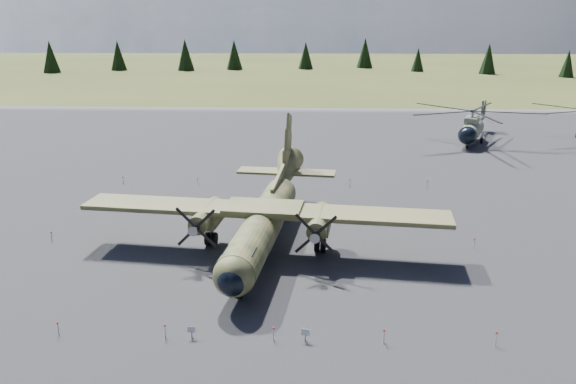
{
  "coord_description": "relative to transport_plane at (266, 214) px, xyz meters",
  "views": [
    {
      "loc": [
        3.93,
        -40.41,
        16.92
      ],
      "look_at": [
        2.12,
        2.0,
        3.75
      ],
      "focal_mm": 35.0,
      "sensor_mm": 36.0,
      "label": 1
    }
  ],
  "objects": [
    {
      "name": "helicopter_near",
      "position": [
        25.77,
        38.07,
        0.83
      ],
      "size": [
        24.98,
        24.98,
        4.85
      ],
      "rotation": [
        0.0,
        0.0,
        -0.4
      ],
      "color": "gray",
      "rests_on": "ground"
    },
    {
      "name": "info_placard_left",
      "position": [
        -3.06,
        -13.38,
        -2.15
      ],
      "size": [
        0.45,
        0.19,
        0.7
      ],
      "rotation": [
        0.0,
        0.0,
        0.01
      ],
      "color": "gray",
      "rests_on": "ground"
    },
    {
      "name": "barrier_fence",
      "position": [
        -0.98,
        -0.01,
        -2.11
      ],
      "size": [
        33.12,
        29.62,
        0.85
      ],
      "color": "silver",
      "rests_on": "ground"
    },
    {
      "name": "info_placard_right",
      "position": [
        3.22,
        -13.44,
        -2.12
      ],
      "size": [
        0.5,
        0.29,
        0.74
      ],
      "rotation": [
        0.0,
        0.0,
        -0.2
      ],
      "color": "gray",
      "rests_on": "ground"
    },
    {
      "name": "transport_plane",
      "position": [
        0.0,
        0.0,
        0.0
      ],
      "size": [
        27.65,
        25.0,
        9.1
      ],
      "rotation": [
        0.0,
        0.0,
        -0.11
      ],
      "color": "#3A4424",
      "rests_on": "ground"
    },
    {
      "name": "treeline",
      "position": [
        -4.89,
        -0.69,
        2.2
      ],
      "size": [
        341.14,
        339.57,
        10.93
      ],
      "color": "black",
      "rests_on": "ground"
    },
    {
      "name": "apron",
      "position": [
        -0.52,
        10.07,
        -2.61
      ],
      "size": [
        120.0,
        120.0,
        0.04
      ],
      "primitive_type": "cube",
      "color": "#59595E",
      "rests_on": "ground"
    },
    {
      "name": "ground",
      "position": [
        -0.52,
        0.07,
        -2.61
      ],
      "size": [
        500.0,
        500.0,
        0.0
      ],
      "primitive_type": "plane",
      "color": "brown",
      "rests_on": "ground"
    }
  ]
}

